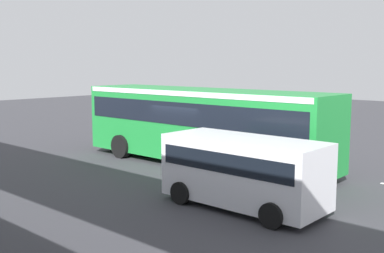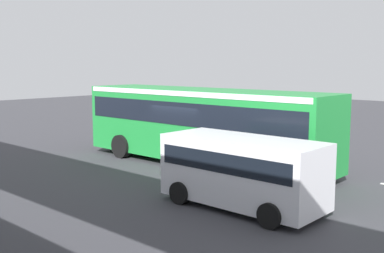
{
  "view_description": "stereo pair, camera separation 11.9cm",
  "coord_description": "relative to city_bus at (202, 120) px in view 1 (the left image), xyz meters",
  "views": [
    {
      "loc": [
        -12.76,
        14.17,
        4.15
      ],
      "look_at": [
        0.04,
        -0.14,
        1.6
      ],
      "focal_mm": 43.78,
      "sensor_mm": 36.0,
      "label": 1
    },
    {
      "loc": [
        -12.85,
        14.09,
        4.15
      ],
      "look_at": [
        0.04,
        -0.14,
        1.6
      ],
      "focal_mm": 43.78,
      "sensor_mm": 36.0,
      "label": 2
    }
  ],
  "objects": [
    {
      "name": "lane_dash_rightmost",
      "position": [
        8.34,
        -1.95,
        -1.88
      ],
      "size": [
        2.0,
        0.2,
        0.01
      ],
      "primitive_type": "cube",
      "color": "silver",
      "rests_on": "ground"
    },
    {
      "name": "ground",
      "position": [
        0.34,
        0.32,
        -1.88
      ],
      "size": [
        80.0,
        80.0,
        0.0
      ],
      "primitive_type": "plane",
      "color": "#38383D"
    },
    {
      "name": "lane_dash_left",
      "position": [
        -3.66,
        -1.95,
        -1.88
      ],
      "size": [
        2.0,
        0.2,
        0.01
      ],
      "primitive_type": "cube",
      "color": "silver",
      "rests_on": "ground"
    },
    {
      "name": "city_bus",
      "position": [
        0.0,
        0.0,
        0.0
      ],
      "size": [
        11.54,
        2.85,
        3.15
      ],
      "color": "#1E8C38",
      "rests_on": "ground"
    },
    {
      "name": "lane_dash_right",
      "position": [
        4.34,
        -1.95,
        -1.88
      ],
      "size": [
        2.0,
        0.2,
        0.01
      ],
      "primitive_type": "cube",
      "color": "silver",
      "rests_on": "ground"
    },
    {
      "name": "parked_van",
      "position": [
        -4.69,
        3.61,
        -0.7
      ],
      "size": [
        4.8,
        2.17,
        2.05
      ],
      "color": "silver",
      "rests_on": "ground"
    },
    {
      "name": "pedestrian",
      "position": [
        -1.85,
        -2.17,
        -1.0
      ],
      "size": [
        0.38,
        0.38,
        1.79
      ],
      "color": "#2D2D38",
      "rests_on": "ground"
    },
    {
      "name": "lane_dash_centre",
      "position": [
        0.34,
        -1.95,
        -1.88
      ],
      "size": [
        2.0,
        0.2,
        0.01
      ],
      "primitive_type": "cube",
      "color": "silver",
      "rests_on": "ground"
    }
  ]
}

